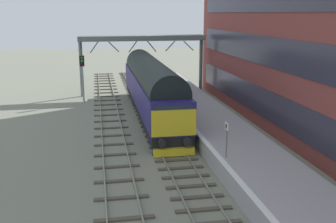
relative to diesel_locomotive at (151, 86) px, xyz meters
The scene contains 8 objects.
ground_plane 5.67m from the diesel_locomotive, 90.01° to the right, with size 140.00×140.00×0.00m, color slate.
track_main 5.64m from the diesel_locomotive, 90.01° to the right, with size 2.50×60.00×0.15m.
track_adjacent_west 6.59m from the diesel_locomotive, 123.81° to the right, with size 2.50×60.00×0.15m.
station_platform 6.54m from the diesel_locomotive, 54.76° to the right, with size 4.00×44.00×1.01m.
diesel_locomotive is the anchor object (origin of this frame).
signal_post_near 8.15m from the diesel_locomotive, 133.48° to the left, with size 0.44×0.22×4.45m.
platform_number_sign 13.20m from the diesel_locomotive, 80.98° to the right, with size 0.10×0.44×1.85m.
overhead_footbridge 9.60m from the diesel_locomotive, 87.84° to the left, with size 12.71×2.00×6.03m.
Camera 1 is at (-4.25, -26.51, 8.23)m, focal length 42.81 mm.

